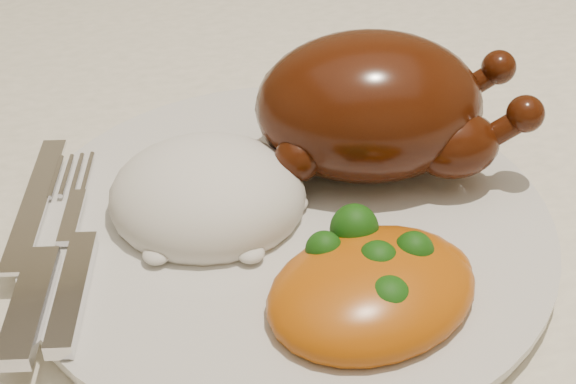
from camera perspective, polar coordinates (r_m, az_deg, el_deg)
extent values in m
cube|color=brown|center=(0.59, 13.94, 0.37)|extent=(1.60, 0.90, 0.04)
cube|color=white|center=(0.58, 14.29, 2.27)|extent=(1.72, 1.02, 0.01)
cylinder|color=silver|center=(0.48, 0.00, -2.52)|extent=(0.35, 0.35, 0.01)
ellipsoid|color=#421707|center=(0.51, 5.77, 6.12)|extent=(0.16, 0.13, 0.09)
ellipsoid|color=#421707|center=(0.49, 4.92, 7.77)|extent=(0.08, 0.06, 0.04)
ellipsoid|color=#421707|center=(0.50, 11.84, 3.27)|extent=(0.05, 0.04, 0.04)
sphere|color=#421707|center=(0.50, 16.53, 5.35)|extent=(0.02, 0.02, 0.02)
ellipsoid|color=#421707|center=(0.55, 10.44, 6.66)|extent=(0.05, 0.04, 0.04)
sphere|color=#421707|center=(0.55, 14.75, 8.57)|extent=(0.02, 0.02, 0.02)
sphere|color=#421707|center=(0.48, 0.72, 2.44)|extent=(0.03, 0.03, 0.03)
sphere|color=#421707|center=(0.54, 0.19, 6.47)|extent=(0.03, 0.03, 0.03)
ellipsoid|color=white|center=(0.48, -5.73, -0.34)|extent=(0.14, 0.13, 0.06)
ellipsoid|color=#BA4E0B|center=(0.42, 6.00, -7.07)|extent=(0.14, 0.12, 0.04)
ellipsoid|color=#BA4E0B|center=(0.44, 9.56, -5.53)|extent=(0.05, 0.05, 0.03)
ellipsoid|color=#113609|center=(0.42, 10.10, -7.25)|extent=(0.02, 0.02, 0.02)
ellipsoid|color=#113609|center=(0.44, 4.73, -2.67)|extent=(0.03, 0.03, 0.03)
ellipsoid|color=#113609|center=(0.43, 8.91, -4.31)|extent=(0.02, 0.02, 0.02)
ellipsoid|color=#113609|center=(0.43, 2.58, -4.14)|extent=(0.02, 0.02, 0.02)
ellipsoid|color=#113609|center=(0.42, 4.46, -6.27)|extent=(0.03, 0.03, 0.02)
ellipsoid|color=#113609|center=(0.42, 6.41, -4.84)|extent=(0.02, 0.02, 0.02)
ellipsoid|color=#113609|center=(0.41, 7.15, -7.58)|extent=(0.03, 0.03, 0.02)
ellipsoid|color=#113609|center=(0.41, 5.04, -8.26)|extent=(0.03, 0.03, 0.02)
cube|color=silver|center=(0.51, -17.52, -0.62)|extent=(0.04, 0.13, 0.00)
cube|color=silver|center=(0.44, -17.90, -7.64)|extent=(0.03, 0.08, 0.01)
cube|color=silver|center=(0.44, -15.07, -6.83)|extent=(0.03, 0.09, 0.01)
cube|color=silver|center=(0.51, -15.12, -0.21)|extent=(0.03, 0.09, 0.00)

